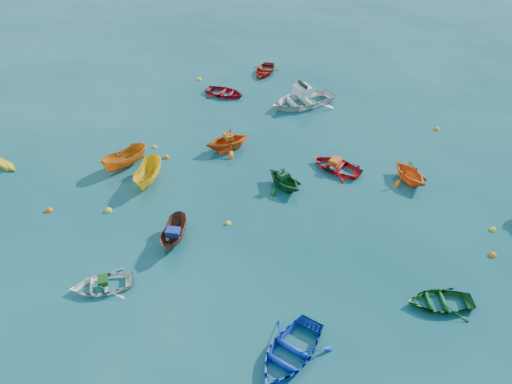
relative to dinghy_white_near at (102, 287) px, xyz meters
The scene contains 28 objects.
ground 4.95m from the dinghy_white_near, 60.26° to the left, with size 160.00×160.00×0.00m, color #093A46.
dinghy_white_near is the anchor object (origin of this frame).
sampan_brown_mid 4.26m from the dinghy_white_near, 78.61° to the left, with size 1.04×2.76×1.07m, color brown.
dinghy_blue_se 9.03m from the dinghy_white_near, ahead, with size 2.58×3.61×0.75m, color #0E37B6.
dinghy_orange_w 12.82m from the dinghy_white_near, 97.78° to the left, with size 2.52×2.93×1.54m, color #DB5314.
sampan_yellow_mid 8.21m from the dinghy_white_near, 116.42° to the left, with size 1.17×3.12×1.21m, color yellow.
dinghy_green_e 14.98m from the dinghy_white_near, 27.81° to the left, with size 2.06×2.88×0.60m, color #124F1D.
dinghy_red_nw 19.98m from the dinghy_white_near, 108.38° to the left, with size 2.20×3.07×0.64m, color maroon.
sampan_orange_n 9.79m from the dinghy_white_near, 127.19° to the left, with size 1.17×3.10×1.20m, color orange.
dinghy_green_n 11.44m from the dinghy_white_near, 73.21° to the left, with size 2.19×2.54×1.34m, color #114B1C.
dinghy_red_ne 15.14m from the dinghy_white_near, 70.27° to the left, with size 2.24×3.13×0.65m, color red.
dinghy_red_far 24.79m from the dinghy_white_near, 103.60° to the left, with size 2.20×3.07×0.64m, color #A2180D.
dinghy_orange_far 17.88m from the dinghy_white_near, 59.04° to the left, with size 2.26×2.62×1.38m, color orange.
motorboat_white 20.68m from the dinghy_white_near, 91.59° to the left, with size 3.51×4.91×1.62m, color silver.
tarp_green_a 0.44m from the dinghy_white_near, 45.23° to the left, with size 0.57×0.43×0.28m, color #114516.
tarp_blue_a 4.19m from the dinghy_white_near, 77.43° to the left, with size 0.68×0.51×0.33m, color navy.
tarp_orange_a 12.89m from the dinghy_white_near, 97.63° to the left, with size 0.63×0.48×0.31m, color #CE6115.
tarp_green_b 11.48m from the dinghy_white_near, 73.71° to the left, with size 0.57×0.43×0.28m, color #0F3F23.
tarp_orange_b 15.12m from the dinghy_white_near, 70.64° to the left, with size 0.74×0.56×0.36m, color #D55415.
buoy_or_a 6.91m from the dinghy_white_near, 159.25° to the left, with size 0.39×0.39×0.39m, color #D84E0B.
buoy_ye_a 5.55m from the dinghy_white_near, 132.06° to the left, with size 0.39×0.39×0.39m, color yellow.
buoy_ye_b 11.94m from the dinghy_white_near, 119.58° to the left, with size 0.32×0.32×0.32m, color gold.
buoy_or_c 10.80m from the dinghy_white_near, 114.33° to the left, with size 0.38×0.38×0.38m, color #E15D0C.
buoy_ye_c 7.05m from the dinghy_white_near, 70.28° to the left, with size 0.31×0.31×0.31m, color yellow.
buoy_or_d 18.56m from the dinghy_white_near, 37.95° to the left, with size 0.36×0.36×0.36m, color orange.
buoy_ye_d 22.40m from the dinghy_white_near, 115.55° to the left, with size 0.38×0.38×0.38m, color yellow.
buoy_or_e 23.95m from the dinghy_white_near, 68.04° to the left, with size 0.37×0.37×0.37m, color orange.
buoy_ye_e 19.56m from the dinghy_white_near, 43.14° to the left, with size 0.33×0.33×0.33m, color yellow.
Camera 1 is at (11.55, -13.77, 17.05)m, focal length 35.00 mm.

